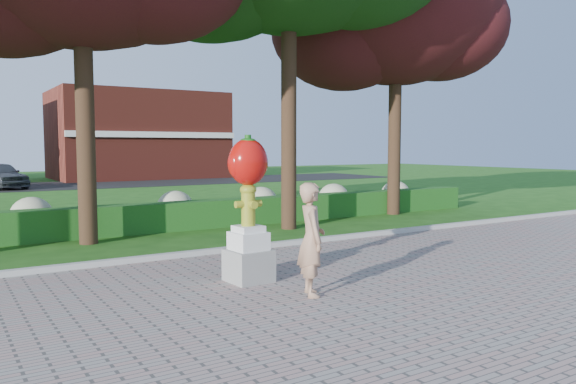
% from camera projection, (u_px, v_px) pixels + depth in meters
% --- Properties ---
extents(ground, '(100.00, 100.00, 0.00)m').
position_uv_depth(ground, '(288.00, 283.00, 9.77)').
color(ground, '#1D4B12').
rests_on(ground, ground).
extents(walkway, '(40.00, 14.00, 0.04)m').
position_uv_depth(walkway, '(475.00, 354.00, 6.40)').
color(walkway, gray).
rests_on(walkway, ground).
extents(curb, '(40.00, 0.18, 0.15)m').
position_uv_depth(curb, '(215.00, 252.00, 12.29)').
color(curb, '#ADADA5').
rests_on(curb, ground).
extents(lawn_hedge, '(24.00, 0.70, 0.80)m').
position_uv_depth(lawn_hedge, '(154.00, 218.00, 15.64)').
color(lawn_hedge, '#154A16').
rests_on(lawn_hedge, ground).
extents(hydrangea_row, '(20.10, 1.10, 0.99)m').
position_uv_depth(hydrangea_row, '(162.00, 208.00, 16.77)').
color(hydrangea_row, '#A5A880').
rests_on(hydrangea_row, ground).
extents(street, '(50.00, 8.00, 0.02)m').
position_uv_depth(street, '(37.00, 186.00, 33.37)').
color(street, black).
rests_on(street, ground).
extents(building_right, '(12.00, 8.00, 6.40)m').
position_uv_depth(building_right, '(138.00, 136.00, 42.42)').
color(building_right, maroon).
rests_on(building_right, ground).
extents(tree_far_right, '(7.88, 6.72, 10.21)m').
position_uv_depth(tree_far_right, '(393.00, 12.00, 19.22)').
color(tree_far_right, black).
rests_on(tree_far_right, ground).
extents(hydrant_sculpture, '(0.74, 0.73, 2.54)m').
position_uv_depth(hydrant_sculpture, '(248.00, 204.00, 9.65)').
color(hydrant_sculpture, gray).
rests_on(hydrant_sculpture, walkway).
extents(woman, '(0.63, 0.76, 1.78)m').
position_uv_depth(woman, '(311.00, 239.00, 8.78)').
color(woman, tan).
rests_on(woman, walkway).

